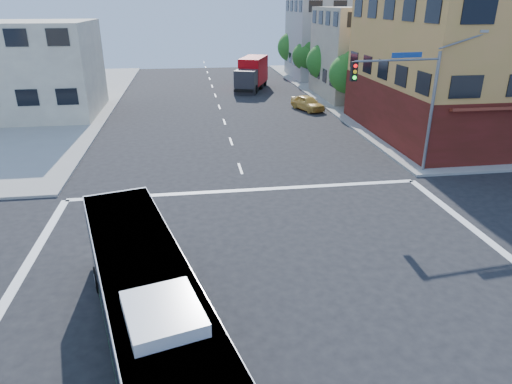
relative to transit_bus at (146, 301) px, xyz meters
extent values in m
plane|color=black|center=(4.43, 2.12, -1.58)|extent=(120.00, 120.00, 0.00)
cube|color=#D28D4B|center=(24.43, 20.62, 5.42)|extent=(18.00, 15.00, 14.00)
cube|color=maroon|center=(24.43, 20.62, 0.42)|extent=(18.09, 15.08, 4.00)
cube|color=tan|center=(21.43, 36.12, 2.92)|extent=(12.00, 10.00, 9.00)
cube|color=#969591|center=(21.43, 50.12, 3.42)|extent=(12.00, 10.00, 10.00)
cube|color=beige|center=(-12.57, 32.12, 2.42)|extent=(12.00, 10.00, 8.00)
cylinder|color=slate|center=(15.23, 12.92, 1.92)|extent=(0.18, 0.18, 7.00)
cylinder|color=slate|center=(12.73, 12.67, 5.02)|extent=(5.01, 0.62, 0.12)
cube|color=black|center=(10.23, 12.42, 4.52)|extent=(0.32, 0.30, 1.00)
sphere|color=#FF0C0C|center=(10.23, 12.25, 4.82)|extent=(0.20, 0.20, 0.20)
sphere|color=yellow|center=(10.23, 12.25, 4.52)|extent=(0.20, 0.20, 0.20)
sphere|color=#19FF33|center=(10.23, 12.25, 4.22)|extent=(0.20, 0.20, 0.20)
cube|color=navy|center=(13.23, 12.72, 5.27)|extent=(1.80, 0.22, 0.28)
cube|color=gray|center=(17.73, 13.17, 6.42)|extent=(0.50, 0.22, 0.14)
cylinder|color=#382314|center=(16.23, 30.12, -0.61)|extent=(0.28, 0.28, 1.92)
sphere|color=#185519|center=(16.23, 30.12, 1.79)|extent=(3.60, 3.60, 3.60)
sphere|color=#185519|center=(16.63, 29.82, 2.69)|extent=(2.52, 2.52, 2.52)
cylinder|color=#382314|center=(16.23, 38.12, -0.58)|extent=(0.28, 0.28, 1.99)
sphere|color=#185519|center=(16.23, 38.12, 1.94)|extent=(3.80, 3.80, 3.80)
sphere|color=#185519|center=(16.63, 37.82, 2.89)|extent=(2.66, 2.66, 2.66)
cylinder|color=#382314|center=(16.23, 46.12, -0.63)|extent=(0.28, 0.28, 1.89)
sphere|color=#185519|center=(16.23, 46.12, 1.67)|extent=(3.40, 3.40, 3.40)
sphere|color=#185519|center=(16.63, 45.82, 2.52)|extent=(2.38, 2.38, 2.38)
cylinder|color=#382314|center=(16.23, 54.12, -0.56)|extent=(0.28, 0.28, 2.03)
sphere|color=#185519|center=(16.23, 54.12, 2.05)|extent=(4.00, 4.00, 4.00)
sphere|color=#185519|center=(16.63, 53.82, 3.05)|extent=(2.80, 2.80, 2.80)
cube|color=black|center=(0.00, 0.02, -1.08)|extent=(5.06, 11.13, 0.41)
cube|color=white|center=(0.00, 0.02, 0.03)|extent=(5.05, 11.10, 2.58)
cube|color=black|center=(0.00, 0.02, 0.19)|extent=(5.01, 10.80, 1.13)
cube|color=black|center=(-1.40, 5.22, 0.10)|extent=(2.07, 0.60, 1.22)
cube|color=#E5590C|center=(-1.41, 5.24, 1.01)|extent=(1.69, 0.49, 0.25)
cube|color=white|center=(0.00, 0.02, 1.27)|extent=(4.95, 10.88, 0.11)
cube|color=white|center=(0.70, -2.61, 1.49)|extent=(2.08, 2.34, 0.33)
cube|color=#13662E|center=(-1.01, -0.72, -0.63)|extent=(1.31, 4.82, 0.25)
cube|color=#13662E|center=(1.24, -0.12, -0.63)|extent=(1.31, 4.82, 0.25)
cylinder|color=black|center=(-1.95, 3.10, -1.11)|extent=(0.51, 0.98, 0.94)
cylinder|color=#99999E|center=(-2.07, 3.07, -1.11)|extent=(0.16, 0.46, 0.47)
cylinder|color=black|center=(0.14, 3.66, -1.11)|extent=(0.51, 0.98, 0.94)
cylinder|color=#99999E|center=(0.26, 3.69, -1.11)|extent=(0.16, 0.46, 0.47)
cube|color=#26262B|center=(7.92, 39.66, -0.29)|extent=(2.90, 2.84, 2.57)
cube|color=black|center=(7.59, 38.78, 0.10)|extent=(1.97, 0.81, 0.99)
cube|color=#B9050C|center=(9.24, 43.18, 0.50)|extent=(4.17, 6.02, 2.97)
cube|color=black|center=(8.82, 42.07, -1.03)|extent=(4.82, 8.18, 0.30)
cylinder|color=black|center=(7.02, 40.22, -1.08)|extent=(0.61, 1.02, 0.99)
cylinder|color=black|center=(8.96, 39.48, -1.08)|extent=(0.61, 1.02, 0.99)
cylinder|color=black|center=(8.03, 42.90, -1.08)|extent=(0.61, 1.02, 0.99)
cylinder|color=black|center=(9.97, 42.17, -1.08)|extent=(0.61, 1.02, 0.99)
cylinder|color=black|center=(8.90, 45.22, -1.08)|extent=(0.61, 1.02, 0.99)
cylinder|color=black|center=(10.84, 44.49, -1.08)|extent=(0.61, 1.02, 0.99)
imported|color=gold|center=(12.61, 30.55, -0.90)|extent=(2.89, 4.29, 1.36)
camera|label=1|loc=(1.54, -11.16, 7.90)|focal=32.00mm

